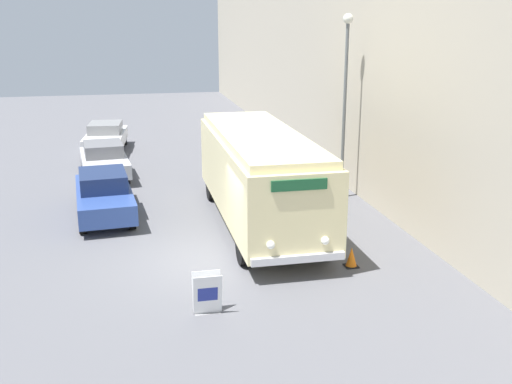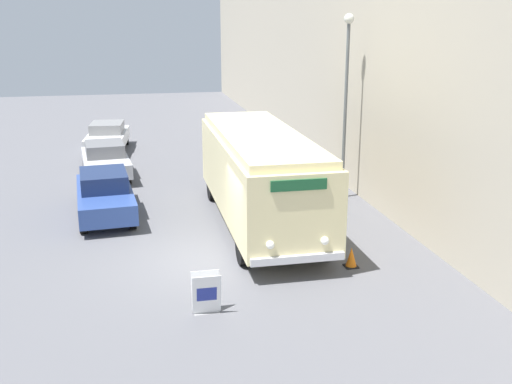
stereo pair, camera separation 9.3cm
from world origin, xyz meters
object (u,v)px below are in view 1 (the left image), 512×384
streetlamp (346,82)px  parked_car_near (104,194)px  vintage_bus (259,173)px  parked_car_far (106,137)px  sign_board (207,294)px  parked_car_mid (104,160)px  traffic_cone (352,257)px

streetlamp → parked_car_near: 9.41m
vintage_bus → parked_car_far: vintage_bus is taller
vintage_bus → parked_car_near: size_ratio=1.97×
sign_board → parked_car_near: (-2.48, 7.77, 0.29)m
sign_board → parked_car_near: parked_car_near is taller
streetlamp → parked_car_far: bearing=130.7°
sign_board → parked_car_mid: parked_car_mid is taller
parked_car_mid → sign_board: bearing=-84.5°
parked_car_near → parked_car_far: size_ratio=1.03×
parked_car_near → parked_car_far: 10.84m
streetlamp → parked_car_mid: (-8.85, 4.98, -3.57)m
vintage_bus → sign_board: size_ratio=9.40×
vintage_bus → sign_board: (-2.50, -5.79, -1.28)m
parked_car_far → traffic_cone: bearing=-62.3°
sign_board → parked_car_far: bearing=98.2°
streetlamp → parked_car_near: size_ratio=1.43×
traffic_cone → parked_car_far: bearing=112.4°
parked_car_mid → traffic_cone: parked_car_mid is taller
parked_car_near → parked_car_mid: size_ratio=1.05×
parked_car_far → traffic_cone: 18.14m
vintage_bus → parked_car_mid: (-5.13, 7.41, -1.00)m
parked_car_near → parked_car_mid: bearing=86.8°
parked_car_near → traffic_cone: 8.95m
vintage_bus → traffic_cone: size_ratio=16.73×
streetlamp → traffic_cone: 7.82m
sign_board → traffic_cone: sign_board is taller
parked_car_far → traffic_cone: (6.90, -16.77, -0.47)m
vintage_bus → traffic_cone: 4.55m
traffic_cone → sign_board: bearing=-156.4°
streetlamp → parked_car_mid: bearing=150.6°
parked_car_near → streetlamp: bearing=-1.7°
vintage_bus → sign_board: bearing=-113.4°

